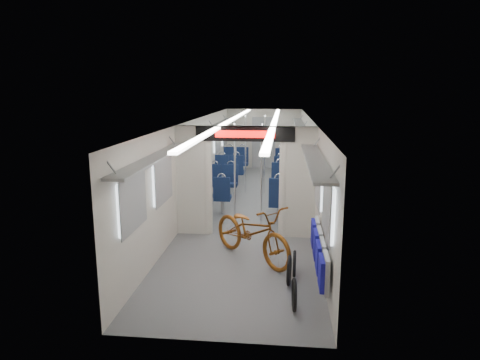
{
  "coord_description": "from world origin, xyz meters",
  "views": [
    {
      "loc": [
        0.77,
        -10.65,
        3.01
      ],
      "look_at": [
        -0.14,
        -1.68,
        1.11
      ],
      "focal_mm": 32.0,
      "sensor_mm": 36.0,
      "label": 1
    }
  ],
  "objects": [
    {
      "name": "stanchion_far_right",
      "position": [
        0.23,
        1.76,
        1.15
      ],
      "size": [
        0.04,
        0.04,
        2.3
      ],
      "primitive_type": "cylinder",
      "color": "silver",
      "rests_on": "ground"
    },
    {
      "name": "stanchion_near_right",
      "position": [
        0.3,
        -1.29,
        1.15
      ],
      "size": [
        0.04,
        0.04,
        2.3
      ],
      "primitive_type": "cylinder",
      "color": "silver",
      "rests_on": "ground"
    },
    {
      "name": "seat_bay_near_right",
      "position": [
        0.93,
        0.03,
        0.57
      ],
      "size": [
        0.95,
        2.28,
        1.16
      ],
      "color": "#0C1837",
      "rests_on": "ground"
    },
    {
      "name": "carriage",
      "position": [
        0.0,
        -0.27,
        1.5
      ],
      "size": [
        12.0,
        12.02,
        2.31
      ],
      "color": "#515456",
      "rests_on": "ground"
    },
    {
      "name": "stanchion_near_left",
      "position": [
        -0.31,
        -1.19,
        1.15
      ],
      "size": [
        0.05,
        0.05,
        2.3
      ],
      "primitive_type": "cylinder",
      "color": "silver",
      "rests_on": "ground"
    },
    {
      "name": "bike_hoop_b",
      "position": [
        0.9,
        -4.34,
        0.22
      ],
      "size": [
        0.09,
        0.49,
        0.49
      ],
      "primitive_type": "torus",
      "rotation": [
        1.57,
        0.0,
        1.48
      ],
      "color": "black",
      "rests_on": "ground"
    },
    {
      "name": "seat_bay_near_left",
      "position": [
        -0.94,
        0.29,
        0.52
      ],
      "size": [
        0.88,
        1.91,
        1.05
      ],
      "color": "#0C1837",
      "rests_on": "ground"
    },
    {
      "name": "seat_bay_far_left",
      "position": [
        -0.93,
        3.68,
        0.54
      ],
      "size": [
        0.91,
        2.07,
        1.1
      ],
      "color": "#0C1837",
      "rests_on": "ground"
    },
    {
      "name": "seat_bay_far_right",
      "position": [
        0.94,
        3.73,
        0.53
      ],
      "size": [
        0.89,
        1.99,
        1.07
      ],
      "color": "#0C1837",
      "rests_on": "ground"
    },
    {
      "name": "flip_bench",
      "position": [
        1.35,
        -4.32,
        0.58
      ],
      "size": [
        0.12,
        2.1,
        0.51
      ],
      "color": "gray",
      "rests_on": "carriage"
    },
    {
      "name": "bike_hoop_a",
      "position": [
        0.96,
        -5.14,
        0.21
      ],
      "size": [
        0.07,
        0.47,
        0.47
      ],
      "primitive_type": "torus",
      "rotation": [
        1.57,
        0.0,
        1.61
      ],
      "color": "black",
      "rests_on": "ground"
    },
    {
      "name": "bike_hoop_c",
      "position": [
        0.99,
        -4.01,
        0.2
      ],
      "size": [
        0.07,
        0.44,
        0.44
      ],
      "primitive_type": "torus",
      "rotation": [
        1.57,
        0.0,
        1.54
      ],
      "color": "black",
      "rests_on": "ground"
    },
    {
      "name": "stanchion_far_left",
      "position": [
        -0.34,
        1.82,
        1.15
      ],
      "size": [
        0.05,
        0.05,
        2.3
      ],
      "primitive_type": "cylinder",
      "color": "silver",
      "rests_on": "ground"
    },
    {
      "name": "bicycle",
      "position": [
        0.25,
        -3.35,
        0.53
      ],
      "size": [
        1.9,
        1.93,
        1.06
      ],
      "primitive_type": "imported",
      "rotation": [
        0.0,
        0.0,
        0.77
      ],
      "color": "brown",
      "rests_on": "ground"
    }
  ]
}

